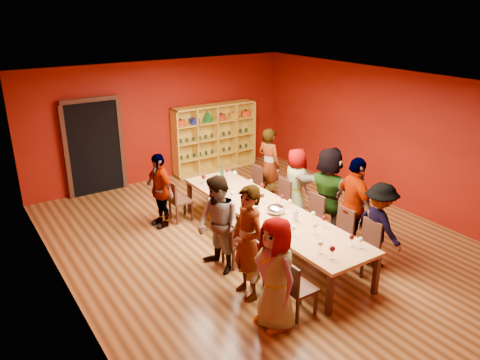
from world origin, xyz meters
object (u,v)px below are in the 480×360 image
chair_person_left_2 (232,239)px  chair_person_right_2 (312,215)px  person_left_4 (160,190)px  chair_person_right_4 (253,183)px  chair_person_right_0 (366,243)px  person_right_3 (296,183)px  tasting_table (268,212)px  person_left_1 (248,243)px  person_right_1 (354,205)px  chair_person_right_3 (280,198)px  wine_bottle (222,176)px  chair_person_left_1 (263,262)px  person_right_2 (328,192)px  person_right_4 (269,165)px  shelving_unit (214,134)px  person_left_2 (218,225)px  person_right_0 (379,225)px  chair_person_left_0 (295,286)px  spittoon_bowl (276,209)px  chair_person_left_4 (177,199)px  person_left_0 (275,274)px  chair_person_right_1 (341,230)px

chair_person_left_2 → chair_person_right_2: 1.82m
chair_person_left_2 → person_left_4: size_ratio=0.58×
chair_person_left_2 → chair_person_right_4: 2.70m
chair_person_right_0 → person_right_3: (0.40, 2.35, 0.25)m
chair_person_left_2 → tasting_table: bearing=13.1°
person_left_1 → person_right_1: (2.40, 0.13, -0.02)m
chair_person_right_3 → chair_person_right_4: size_ratio=1.00×
chair_person_right_0 → tasting_table: bearing=120.1°
chair_person_right_0 → person_right_1: 0.78m
person_right_1 → wine_bottle: 2.92m
chair_person_left_1 → person_right_2: 2.41m
chair_person_right_0 → person_right_4: 3.40m
chair_person_left_1 → wine_bottle: bearing=70.8°
chair_person_right_0 → wine_bottle: size_ratio=2.86×
shelving_unit → person_left_2: 5.21m
chair_person_left_2 → person_right_1: size_ratio=0.50×
tasting_table → chair_person_left_2: chair_person_left_2 is taller
person_left_2 → person_right_1: person_right_1 is taller
person_right_1 → person_right_2: size_ratio=1.01×
tasting_table → person_right_0: size_ratio=2.96×
chair_person_left_2 → person_right_1: 2.28m
person_right_0 → person_right_1: bearing=5.5°
person_left_1 → chair_person_left_0: bearing=22.5°
chair_person_right_4 → spittoon_bowl: (-0.89, -1.98, 0.33)m
chair_person_left_4 → shelving_unit: bearing=46.0°
chair_person_left_4 → person_right_3: bearing=-27.3°
person_left_0 → chair_person_left_2: size_ratio=1.87×
chair_person_left_1 → person_left_1: bearing=180.0°
person_right_3 → chair_person_right_4: person_right_3 is taller
person_right_2 → person_left_0: bearing=104.9°
shelving_unit → chair_person_left_1: shelving_unit is taller
shelving_unit → chair_person_left_2: 5.11m
person_right_2 → chair_person_right_4: size_ratio=2.00×
person_right_2 → person_right_0: bearing=157.2°
person_right_2 → person_left_4: bearing=32.0°
person_right_2 → person_left_1: bearing=91.3°
chair_person_left_0 → person_right_2: 2.80m
tasting_table → chair_person_right_3: size_ratio=5.06×
tasting_table → shelving_unit: shelving_unit is taller
person_left_4 → spittoon_bowl: person_left_4 is taller
chair_person_left_1 → spittoon_bowl: bearing=43.8°
person_left_1 → shelving_unit: bearing=157.2°
person_left_0 → person_left_4: (0.01, 3.82, -0.06)m
person_right_1 → spittoon_bowl: size_ratio=5.52×
person_right_0 → chair_person_right_2: 1.41m
shelving_unit → person_right_2: bearing=-91.3°
chair_person_left_4 → chair_person_right_1: (1.82, -2.89, 0.00)m
chair_person_left_0 → chair_person_right_1: (1.82, 0.93, 0.00)m
person_left_2 → chair_person_right_0: (2.09, -1.36, -0.35)m
shelving_unit → chair_person_right_4: shelving_unit is taller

